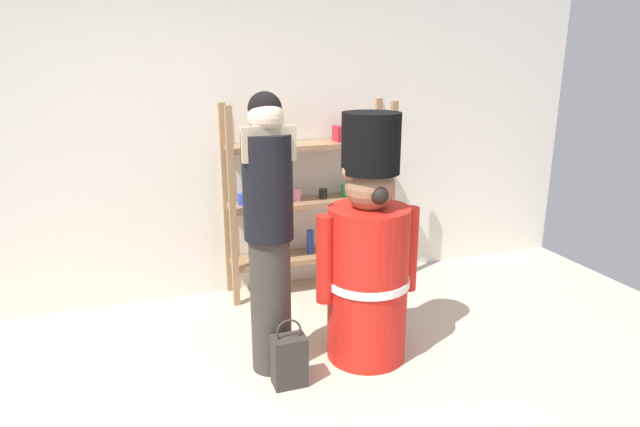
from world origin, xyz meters
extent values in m
cube|color=silver|center=(0.00, 2.20, 1.30)|extent=(6.40, 0.12, 2.60)
cube|color=#93704C|center=(-0.07, 1.83, 0.79)|extent=(0.05, 0.05, 1.57)
cube|color=#93704C|center=(1.27, 1.83, 0.79)|extent=(0.05, 0.05, 1.57)
cube|color=#93704C|center=(-0.07, 2.13, 0.79)|extent=(0.05, 0.05, 1.57)
cube|color=#93704C|center=(1.27, 2.13, 0.79)|extent=(0.05, 0.05, 1.57)
cube|color=#93704C|center=(0.60, 1.98, 0.28)|extent=(1.34, 0.30, 0.04)
cube|color=#93704C|center=(0.60, 1.98, 0.76)|extent=(1.34, 0.30, 0.04)
cube|color=#93704C|center=(0.60, 1.98, 1.23)|extent=(1.34, 0.30, 0.04)
cylinder|color=blue|center=(0.04, 2.00, 0.82)|extent=(0.07, 0.07, 0.09)
cylinder|color=white|center=(0.26, 1.97, 0.82)|extent=(0.08, 0.08, 0.10)
cylinder|color=pink|center=(0.49, 1.98, 0.83)|extent=(0.07, 0.07, 0.10)
cylinder|color=black|center=(0.71, 1.97, 0.82)|extent=(0.07, 0.07, 0.08)
cylinder|color=green|center=(0.93, 2.00, 0.83)|extent=(0.10, 0.10, 0.10)
cylinder|color=navy|center=(1.16, 1.97, 0.83)|extent=(0.10, 0.10, 0.11)
cylinder|color=#B27226|center=(0.15, 2.01, 0.40)|extent=(0.07, 0.07, 0.19)
cylinder|color=navy|center=(0.60, 1.98, 0.41)|extent=(0.06, 0.06, 0.20)
cylinder|color=#596B33|center=(1.05, 1.95, 0.40)|extent=(0.06, 0.06, 0.19)
cube|color=gold|center=(0.30, 1.98, 1.31)|extent=(0.19, 0.15, 0.13)
cube|color=#B21E2D|center=(0.90, 1.98, 1.31)|extent=(0.17, 0.14, 0.13)
cylinder|color=red|center=(0.60, 0.79, 0.51)|extent=(0.52, 0.52, 1.02)
cylinder|color=white|center=(0.60, 0.79, 0.53)|extent=(0.54, 0.54, 0.05)
sphere|color=#996D50|center=(0.60, 0.79, 1.15)|extent=(0.31, 0.31, 0.31)
sphere|color=#996D50|center=(0.46, 0.79, 1.25)|extent=(0.11, 0.11, 0.11)
sphere|color=#996D50|center=(0.73, 0.79, 1.25)|extent=(0.11, 0.11, 0.11)
cylinder|color=black|center=(0.60, 0.79, 1.42)|extent=(0.36, 0.36, 0.36)
cylinder|color=red|center=(0.30, 0.79, 0.71)|extent=(0.11, 0.11, 0.56)
cylinder|color=red|center=(0.89, 0.79, 0.71)|extent=(0.11, 0.11, 0.56)
sphere|color=black|center=(0.60, 0.65, 1.13)|extent=(0.11, 0.11, 0.11)
cylinder|color=#38332D|center=(-0.03, 0.85, 0.43)|extent=(0.25, 0.25, 0.87)
cylinder|color=black|center=(-0.03, 0.85, 1.18)|extent=(0.30, 0.30, 0.62)
sphere|color=beige|center=(-0.03, 0.85, 1.58)|extent=(0.20, 0.20, 0.20)
cube|color=tan|center=(-0.03, 0.79, 1.44)|extent=(0.31, 0.04, 0.20)
sphere|color=black|center=(-0.03, 0.87, 1.63)|extent=(0.19, 0.19, 0.19)
cube|color=#332D28|center=(0.02, 0.62, 0.16)|extent=(0.20, 0.14, 0.32)
torus|color=#332D28|center=(0.02, 0.62, 0.36)|extent=(0.15, 0.01, 0.15)
camera|label=1|loc=(-0.75, -2.16, 1.90)|focal=30.52mm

